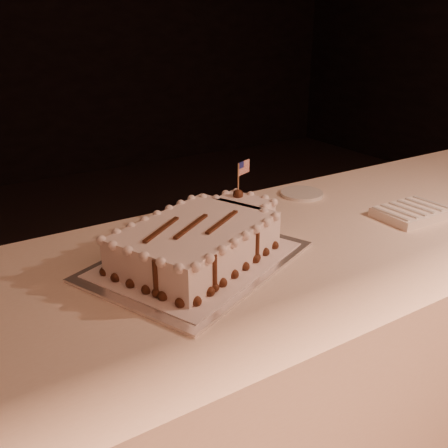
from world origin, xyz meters
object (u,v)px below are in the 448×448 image
sheet_cake (203,238)px  side_plate (302,194)px  napkin_stack (411,213)px  banquet_table (302,349)px  cake_board (197,261)px

sheet_cake → side_plate: (0.52, 0.23, -0.05)m
sheet_cake → napkin_stack: size_ratio=2.45×
side_plate → napkin_stack: bearing=-65.8°
banquet_table → sheet_cake: (-0.32, 0.05, 0.43)m
cake_board → sheet_cake: size_ratio=1.01×
cake_board → sheet_cake: (0.02, 0.01, 0.05)m
banquet_table → cake_board: cake_board is taller
banquet_table → sheet_cake: bearing=171.7°
banquet_table → cake_board: 0.51m
banquet_table → sheet_cake: size_ratio=4.76×
sheet_cake → side_plate: bearing=24.0°
napkin_stack → side_plate: size_ratio=1.43×
banquet_table → side_plate: side_plate is taller
banquet_table → napkin_stack: napkin_stack is taller
sheet_cake → side_plate: sheet_cake is taller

